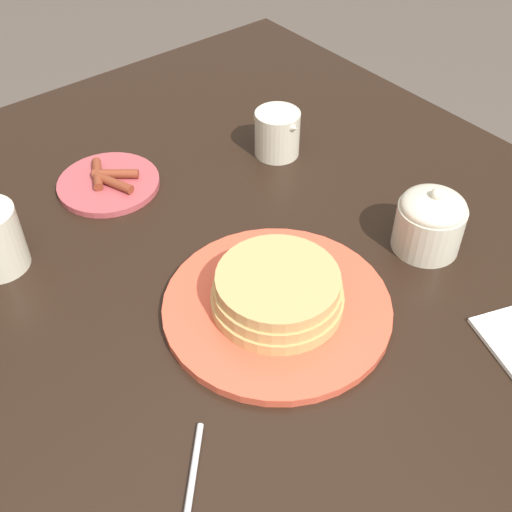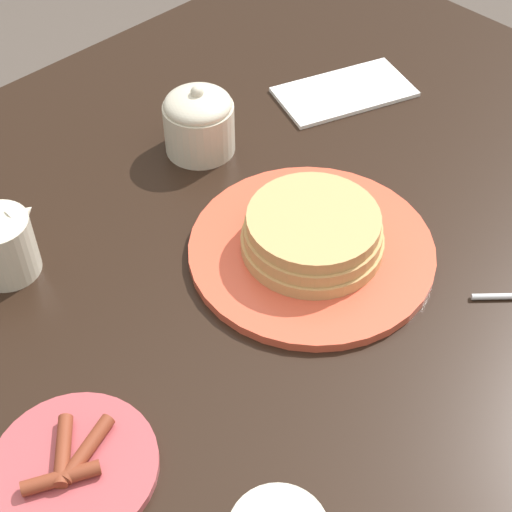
{
  "view_description": "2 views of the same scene",
  "coord_description": "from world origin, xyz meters",
  "px_view_note": "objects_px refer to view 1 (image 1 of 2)",
  "views": [
    {
      "loc": [
        -0.45,
        0.36,
        1.38
      ],
      "look_at": [
        0.02,
        -0.01,
        0.81
      ],
      "focal_mm": 45.0,
      "sensor_mm": 36.0,
      "label": 1
    },
    {
      "loc": [
        0.44,
        0.42,
        1.43
      ],
      "look_at": [
        0.02,
        -0.01,
        0.81
      ],
      "focal_mm": 55.0,
      "sensor_mm": 36.0,
      "label": 2
    }
  ],
  "objects_px": {
    "side_plate_bacon": "(109,183)",
    "sugar_bowl": "(430,221)",
    "creamer_pitcher": "(277,132)",
    "pancake_plate": "(277,298)"
  },
  "relations": [
    {
      "from": "side_plate_bacon",
      "to": "sugar_bowl",
      "type": "bearing_deg",
      "value": -145.24
    },
    {
      "from": "creamer_pitcher",
      "to": "sugar_bowl",
      "type": "xyz_separation_m",
      "value": [
        -0.3,
        -0.01,
        0.01
      ]
    },
    {
      "from": "sugar_bowl",
      "to": "creamer_pitcher",
      "type": "bearing_deg",
      "value": 2.61
    },
    {
      "from": "pancake_plate",
      "to": "creamer_pitcher",
      "type": "distance_m",
      "value": 0.35
    },
    {
      "from": "pancake_plate",
      "to": "sugar_bowl",
      "type": "distance_m",
      "value": 0.24
    },
    {
      "from": "creamer_pitcher",
      "to": "sugar_bowl",
      "type": "distance_m",
      "value": 0.3
    },
    {
      "from": "side_plate_bacon",
      "to": "sugar_bowl",
      "type": "relative_size",
      "value": 1.6
    },
    {
      "from": "sugar_bowl",
      "to": "pancake_plate",
      "type": "bearing_deg",
      "value": 81.24
    },
    {
      "from": "pancake_plate",
      "to": "sugar_bowl",
      "type": "bearing_deg",
      "value": -98.76
    },
    {
      "from": "creamer_pitcher",
      "to": "sugar_bowl",
      "type": "bearing_deg",
      "value": -177.39
    }
  ]
}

